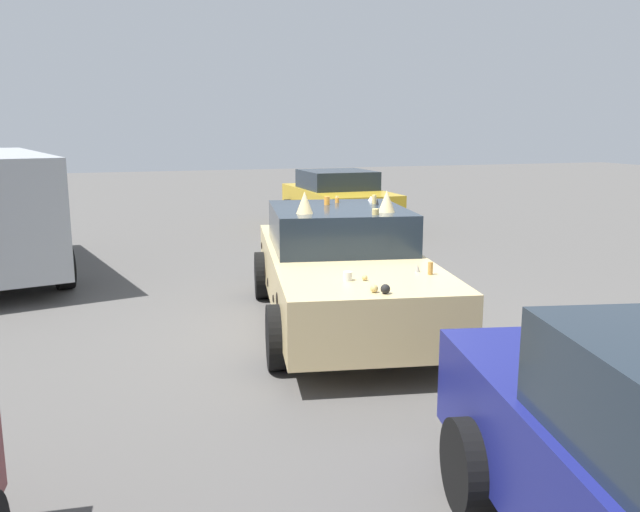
{
  "coord_description": "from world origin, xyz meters",
  "views": [
    {
      "loc": [
        -7.52,
        2.75,
        2.47
      ],
      "look_at": [
        0.0,
        0.3,
        0.9
      ],
      "focal_mm": 36.88,
      "sensor_mm": 36.0,
      "label": 1
    }
  ],
  "objects": [
    {
      "name": "ground_plane",
      "position": [
        0.0,
        0.0,
        0.0
      ],
      "size": [
        60.0,
        60.0,
        0.0
      ],
      "primitive_type": "plane",
      "color": "#514F4C"
    },
    {
      "name": "parked_sedan_behind_right",
      "position": [
        7.45,
        -2.59,
        0.71
      ],
      "size": [
        3.94,
        2.03,
        1.41
      ],
      "rotation": [
        0.0,
        0.0,
        3.16
      ],
      "color": "gold",
      "rests_on": "ground"
    },
    {
      "name": "art_car_decorated",
      "position": [
        0.07,
        -0.01,
        0.73
      ],
      "size": [
        4.89,
        2.67,
        1.71
      ],
      "rotation": [
        0.0,
        0.0,
        2.97
      ],
      "color": "#D8BC7F",
      "rests_on": "ground"
    }
  ]
}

